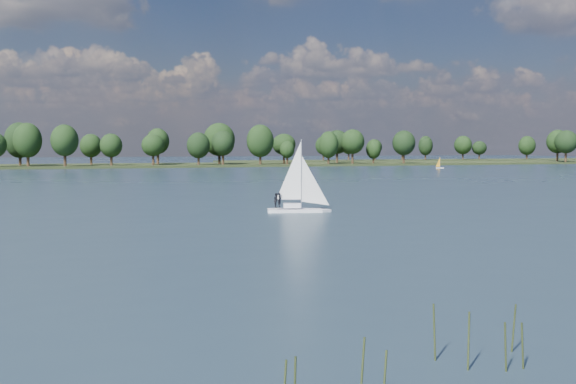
% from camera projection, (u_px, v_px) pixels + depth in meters
% --- Properties ---
extents(ground, '(700.00, 700.00, 0.00)m').
position_uv_depth(ground, '(136.00, 183.00, 124.02)').
color(ground, '#233342').
rests_on(ground, ground).
extents(far_shore, '(660.00, 40.00, 1.50)m').
position_uv_depth(far_shore, '(110.00, 167.00, 230.33)').
color(far_shore, black).
rests_on(far_shore, ground).
extents(far_shore_back, '(220.00, 30.00, 1.40)m').
position_uv_depth(far_shore_back, '(433.00, 161.00, 324.99)').
color(far_shore_back, black).
rests_on(far_shore_back, ground).
extents(sailboat, '(6.47, 3.18, 8.21)m').
position_uv_depth(sailboat, '(295.00, 191.00, 68.74)').
color(sailboat, white).
rests_on(sailboat, ground).
extents(dinghy_orange, '(2.79, 1.98, 4.15)m').
position_uv_depth(dinghy_orange, '(440.00, 165.00, 214.33)').
color(dinghy_orange, white).
rests_on(dinghy_orange, ground).
extents(treeline, '(562.02, 74.01, 17.81)m').
position_uv_depth(treeline, '(90.00, 144.00, 223.73)').
color(treeline, black).
rests_on(treeline, ground).
extents(reeds, '(57.72, 12.07, 2.07)m').
position_uv_depth(reeds, '(431.00, 349.00, 19.41)').
color(reeds, '#283316').
rests_on(reeds, ground).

